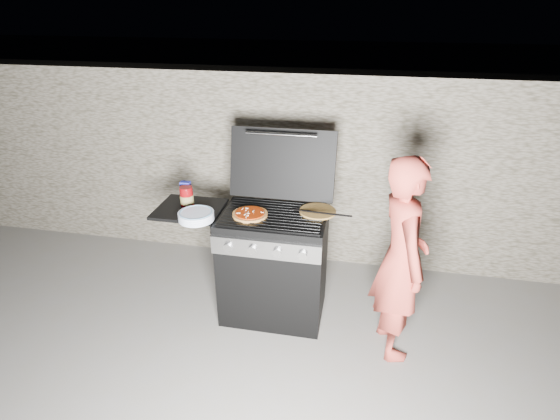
% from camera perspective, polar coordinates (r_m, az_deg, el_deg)
% --- Properties ---
extents(ground, '(50.00, 50.00, 0.00)m').
position_cam_1_polar(ground, '(3.77, -0.76, -13.00)').
color(ground, slate).
extents(stone_wall, '(8.00, 0.35, 1.80)m').
position_cam_1_polar(stone_wall, '(4.23, 2.10, 5.61)').
color(stone_wall, gray).
rests_on(stone_wall, ground).
extents(gas_grill, '(1.34, 0.79, 0.91)m').
position_cam_1_polar(gas_grill, '(3.56, -4.78, -6.76)').
color(gas_grill, black).
rests_on(gas_grill, ground).
extents(pizza_topped, '(0.27, 0.27, 0.03)m').
position_cam_1_polar(pizza_topped, '(3.26, -3.94, -0.47)').
color(pizza_topped, tan).
rests_on(pizza_topped, gas_grill).
extents(pizza_plain, '(0.28, 0.28, 0.01)m').
position_cam_1_polar(pizza_plain, '(3.31, 4.95, -0.17)').
color(pizza_plain, tan).
rests_on(pizza_plain, gas_grill).
extents(sauce_jar, '(0.10, 0.10, 0.16)m').
position_cam_1_polar(sauce_jar, '(3.47, -12.10, 1.76)').
color(sauce_jar, maroon).
rests_on(sauce_jar, gas_grill).
extents(blue_carton, '(0.08, 0.05, 0.17)m').
position_cam_1_polar(blue_carton, '(3.55, -12.17, 2.38)').
color(blue_carton, '#1F249B').
rests_on(blue_carton, gas_grill).
extents(plate_stack, '(0.28, 0.28, 0.06)m').
position_cam_1_polar(plate_stack, '(3.26, -10.89, -0.76)').
color(plate_stack, white).
rests_on(plate_stack, gas_grill).
extents(person, '(0.49, 0.62, 1.51)m').
position_cam_1_polar(person, '(3.13, 15.49, -6.28)').
color(person, '#B83F32').
rests_on(person, ground).
extents(tongs, '(0.47, 0.22, 0.10)m').
position_cam_1_polar(tongs, '(3.20, 5.28, -0.26)').
color(tongs, black).
rests_on(tongs, gas_grill).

